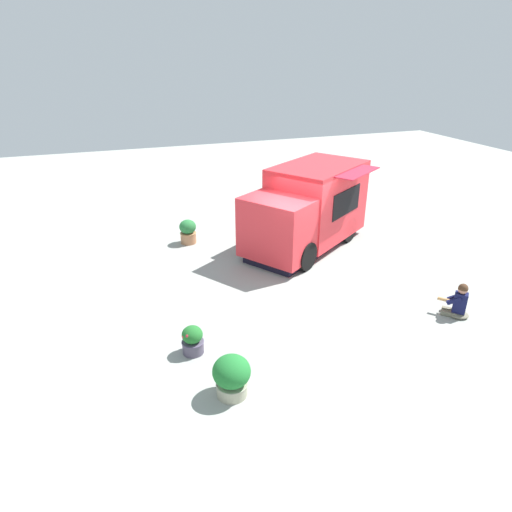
{
  "coord_description": "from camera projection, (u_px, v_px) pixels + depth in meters",
  "views": [
    {
      "loc": [
        -10.97,
        5.43,
        5.95
      ],
      "look_at": [
        -1.07,
        1.92,
        1.09
      ],
      "focal_mm": 31.12,
      "sensor_mm": 36.0,
      "label": 1
    }
  ],
  "objects": [
    {
      "name": "ground_plane",
      "position": [
        303.0,
        266.0,
        13.53
      ],
      "size": [
        40.0,
        40.0,
        0.0
      ],
      "primitive_type": "plane",
      "color": "#9BA099"
    },
    {
      "name": "planter_flowering_near",
      "position": [
        188.0,
        231.0,
        14.97
      ],
      "size": [
        0.56,
        0.56,
        0.82
      ],
      "color": "#AE7751",
      "rests_on": "ground_plane"
    },
    {
      "name": "planter_flowering_far",
      "position": [
        232.0,
        376.0,
        8.28
      ],
      "size": [
        0.72,
        0.72,
        0.85
      ],
      "color": "#A19F85",
      "rests_on": "ground_plane"
    },
    {
      "name": "planter_flowering_side",
      "position": [
        193.0,
        340.0,
        9.5
      ],
      "size": [
        0.49,
        0.49,
        0.65
      ],
      "color": "#50475B",
      "rests_on": "ground_plane"
    },
    {
      "name": "food_truck",
      "position": [
        308.0,
        210.0,
        14.44
      ],
      "size": [
        4.32,
        5.05,
        2.63
      ],
      "color": "#EB3139",
      "rests_on": "ground_plane"
    },
    {
      "name": "person_customer",
      "position": [
        458.0,
        303.0,
        10.83
      ],
      "size": [
        0.74,
        0.72,
        0.89
      ],
      "color": "#74705C",
      "rests_on": "ground_plane"
    }
  ]
}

